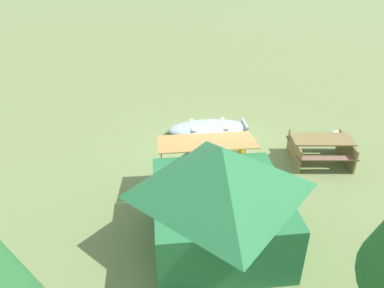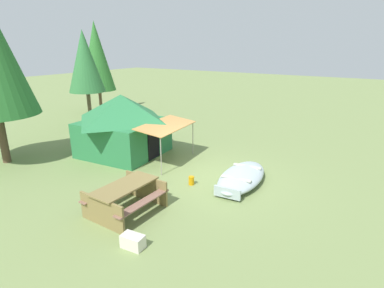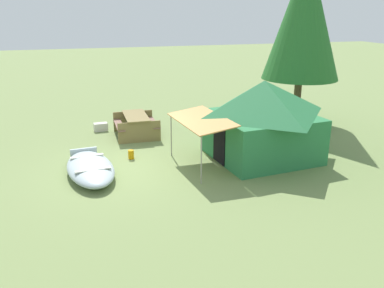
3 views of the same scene
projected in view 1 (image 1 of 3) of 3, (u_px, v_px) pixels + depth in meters
name	position (u px, v px, depth m)	size (l,w,h in m)	color
ground_plane	(215.00, 149.00, 12.39)	(80.00, 80.00, 0.00)	olive
beached_rowboat	(209.00, 128.00, 13.24)	(2.98, 1.55, 0.42)	#A3B3B8
canvas_cabin_tent	(220.00, 195.00, 8.08)	(3.40, 4.56, 2.47)	#2A7743
picnic_table	(321.00, 147.00, 11.50)	(1.86, 1.55, 0.80)	olive
cooler_box	(338.00, 138.00, 12.75)	(0.52, 0.30, 0.31)	beige
fuel_can	(241.00, 148.00, 12.14)	(0.18, 0.18, 0.28)	orange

